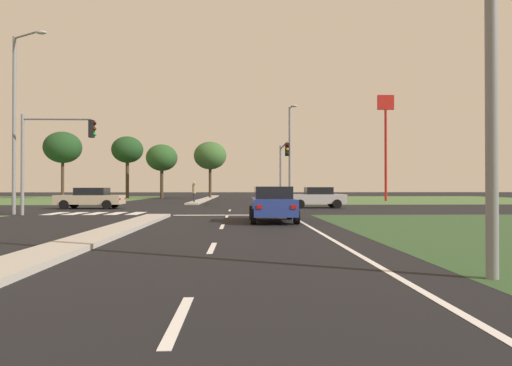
# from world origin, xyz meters

# --- Properties ---
(ground_plane) EXTENTS (200.00, 200.00, 0.00)m
(ground_plane) POSITION_xyz_m (0.00, 30.00, 0.00)
(ground_plane) COLOR black
(grass_verge_far_right) EXTENTS (35.00, 35.00, 0.01)m
(grass_verge_far_right) POSITION_xyz_m (25.50, 54.50, 0.00)
(grass_verge_far_right) COLOR #476B38
(grass_verge_far_right) RESTS_ON ground
(median_island_near) EXTENTS (1.20, 22.00, 0.14)m
(median_island_near) POSITION_xyz_m (0.00, 11.00, 0.07)
(median_island_near) COLOR #ADA89E
(median_island_near) RESTS_ON ground
(median_island_far) EXTENTS (1.20, 36.00, 0.14)m
(median_island_far) POSITION_xyz_m (0.00, 55.00, 0.07)
(median_island_far) COLOR #ADA89E
(median_island_far) RESTS_ON ground
(lane_dash_near) EXTENTS (0.14, 2.00, 0.01)m
(lane_dash_near) POSITION_xyz_m (3.50, 3.99, 0.01)
(lane_dash_near) COLOR silver
(lane_dash_near) RESTS_ON ground
(lane_dash_second) EXTENTS (0.14, 2.00, 0.01)m
(lane_dash_second) POSITION_xyz_m (3.50, 9.99, 0.01)
(lane_dash_second) COLOR silver
(lane_dash_second) RESTS_ON ground
(lane_dash_third) EXTENTS (0.14, 2.00, 0.01)m
(lane_dash_third) POSITION_xyz_m (3.50, 15.99, 0.01)
(lane_dash_third) COLOR silver
(lane_dash_third) RESTS_ON ground
(lane_dash_fourth) EXTENTS (0.14, 2.00, 0.01)m
(lane_dash_fourth) POSITION_xyz_m (3.50, 21.99, 0.01)
(lane_dash_fourth) COLOR silver
(lane_dash_fourth) RESTS_ON ground
(lane_dash_fifth) EXTENTS (0.14, 2.00, 0.01)m
(lane_dash_fifth) POSITION_xyz_m (3.50, 27.99, 0.01)
(lane_dash_fifth) COLOR silver
(lane_dash_fifth) RESTS_ON ground
(edge_line_right) EXTENTS (0.14, 24.00, 0.01)m
(edge_line_right) POSITION_xyz_m (6.85, 12.00, 0.01)
(edge_line_right) COLOR silver
(edge_line_right) RESTS_ON ground
(stop_bar_near) EXTENTS (6.40, 0.50, 0.01)m
(stop_bar_near) POSITION_xyz_m (3.80, 23.00, 0.01)
(stop_bar_near) COLOR silver
(stop_bar_near) RESTS_ON ground
(crosswalk_bar_near) EXTENTS (0.70, 2.80, 0.01)m
(crosswalk_bar_near) POSITION_xyz_m (-6.40, 24.80, 0.01)
(crosswalk_bar_near) COLOR silver
(crosswalk_bar_near) RESTS_ON ground
(crosswalk_bar_second) EXTENTS (0.70, 2.80, 0.01)m
(crosswalk_bar_second) POSITION_xyz_m (-5.25, 24.80, 0.01)
(crosswalk_bar_second) COLOR silver
(crosswalk_bar_second) RESTS_ON ground
(crosswalk_bar_third) EXTENTS (0.70, 2.80, 0.01)m
(crosswalk_bar_third) POSITION_xyz_m (-4.10, 24.80, 0.01)
(crosswalk_bar_third) COLOR silver
(crosswalk_bar_third) RESTS_ON ground
(crosswalk_bar_fourth) EXTENTS (0.70, 2.80, 0.01)m
(crosswalk_bar_fourth) POSITION_xyz_m (-2.95, 24.80, 0.01)
(crosswalk_bar_fourth) COLOR silver
(crosswalk_bar_fourth) RESTS_ON ground
(crosswalk_bar_fifth) EXTENTS (0.70, 2.80, 0.01)m
(crosswalk_bar_fifth) POSITION_xyz_m (-1.80, 24.80, 0.01)
(crosswalk_bar_fifth) COLOR silver
(crosswalk_bar_fifth) RESTS_ON ground
(car_silver_near) EXTENTS (4.17, 2.07, 1.51)m
(car_silver_near) POSITION_xyz_m (9.79, 31.32, 0.77)
(car_silver_near) COLOR #B7B7BC
(car_silver_near) RESTS_ON ground
(car_beige_third) EXTENTS (4.55, 2.08, 1.47)m
(car_beige_third) POSITION_xyz_m (-6.36, 30.66, 0.76)
(car_beige_third) COLOR #BCAD8E
(car_beige_third) RESTS_ON ground
(car_blue_fourth) EXTENTS (1.99, 4.28, 1.54)m
(car_blue_fourth) POSITION_xyz_m (5.62, 18.37, 0.79)
(car_blue_fourth) COLOR navy
(car_blue_fourth) RESTS_ON ground
(traffic_signal_near_left) EXTENTS (4.04, 0.32, 5.47)m
(traffic_signal_near_left) POSITION_xyz_m (-6.15, 23.40, 3.74)
(traffic_signal_near_left) COLOR gray
(traffic_signal_near_left) RESTS_ON ground
(traffic_signal_far_right) EXTENTS (0.32, 5.78, 5.03)m
(traffic_signal_far_right) POSITION_xyz_m (7.60, 34.35, 3.55)
(traffic_signal_far_right) COLOR gray
(traffic_signal_far_right) RESTS_ON ground
(street_lamp_second) EXTENTS (2.41, 1.52, 9.91)m
(street_lamp_second) POSITION_xyz_m (-8.18, 23.92, 5.54)
(street_lamp_second) COLOR gray
(street_lamp_second) RESTS_ON ground
(street_lamp_third) EXTENTS (0.56, 1.89, 8.31)m
(street_lamp_third) POSITION_xyz_m (8.39, 36.37, 4.66)
(street_lamp_third) COLOR gray
(street_lamp_third) RESTS_ON ground
(pedestrian_at_median) EXTENTS (0.34, 0.34, 1.89)m
(pedestrian_at_median) POSITION_xyz_m (-0.09, 40.25, 1.30)
(pedestrian_at_median) COLOR #232833
(pedestrian_at_median) RESTS_ON median_island_far
(fastfood_pole_sign) EXTENTS (1.80, 0.40, 11.61)m
(fastfood_pole_sign) POSITION_xyz_m (20.11, 47.24, 8.47)
(fastfood_pole_sign) COLOR red
(fastfood_pole_sign) RESTS_ON ground
(treeline_near) EXTENTS (4.98, 4.98, 9.01)m
(treeline_near) POSITION_xyz_m (-19.86, 60.02, 6.86)
(treeline_near) COLOR #423323
(treeline_near) RESTS_ON ground
(treeline_second) EXTENTS (4.38, 4.38, 8.65)m
(treeline_second) POSITION_xyz_m (-11.72, 62.16, 6.72)
(treeline_second) COLOR #423323
(treeline_second) RESTS_ON ground
(treeline_third) EXTENTS (4.16, 4.16, 7.22)m
(treeline_third) POSITION_xyz_m (-6.32, 58.79, 5.40)
(treeline_third) COLOR #423323
(treeline_third) RESTS_ON ground
(treeline_fourth) EXTENTS (4.34, 4.34, 7.57)m
(treeline_fourth) POSITION_xyz_m (0.14, 58.53, 5.69)
(treeline_fourth) COLOR #423323
(treeline_fourth) RESTS_ON ground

